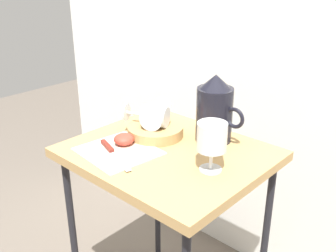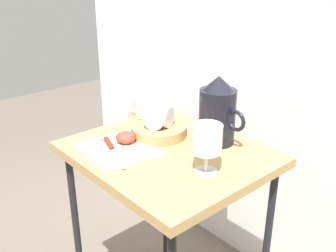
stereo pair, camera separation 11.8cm
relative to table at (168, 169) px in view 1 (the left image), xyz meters
The scene contains 10 objects.
curtain_drape 0.57m from the table, 90.00° to the left, with size 2.40×0.03×1.80m, color white.
table is the anchor object (origin of this frame).
linen_napkin 0.17m from the table, 132.30° to the right, with size 0.22×0.21×0.00m, color beige.
basket_tray 0.14m from the table, 153.97° to the left, with size 0.19×0.19×0.04m, color tan.
pitcher 0.23m from the table, 68.71° to the left, with size 0.17×0.12×0.22m.
wine_glass_upright 0.24m from the table, ahead, with size 0.08×0.08×0.14m.
wine_glass_tipped_near 0.18m from the table, 154.03° to the left, with size 0.13×0.17×0.07m.
wine_glass_tipped_far 0.18m from the table, 155.94° to the left, with size 0.16×0.12×0.07m.
apple_half_left 0.17m from the table, 149.79° to the right, with size 0.06×0.06×0.04m, color #CC3D2D.
knife 0.19m from the table, 130.18° to the right, with size 0.20×0.08×0.01m.
Camera 1 is at (0.73, -0.80, 1.26)m, focal length 41.76 mm.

